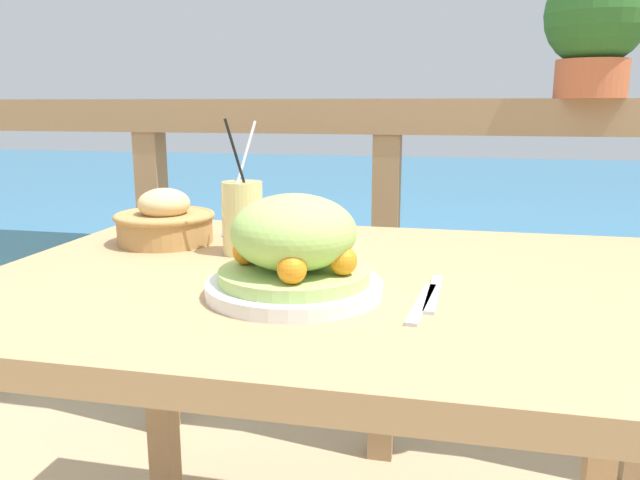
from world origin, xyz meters
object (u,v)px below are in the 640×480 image
(salad_plate, at_px, (294,252))
(potted_plant, at_px, (596,25))
(drink_glass, at_px, (243,217))
(bread_basket, at_px, (165,221))

(salad_plate, bearing_deg, potted_plant, 57.13)
(salad_plate, relative_size, potted_plant, 0.82)
(salad_plate, xyz_separation_m, potted_plant, (0.53, 0.81, 0.39))
(potted_plant, bearing_deg, drink_glass, -139.15)
(bread_basket, bearing_deg, salad_plate, -39.51)
(drink_glass, bearing_deg, salad_plate, -55.18)
(salad_plate, distance_m, drink_glass, 0.27)
(potted_plant, bearing_deg, salad_plate, -122.87)
(drink_glass, height_order, potted_plant, potted_plant)
(bread_basket, xyz_separation_m, potted_plant, (0.86, 0.54, 0.41))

